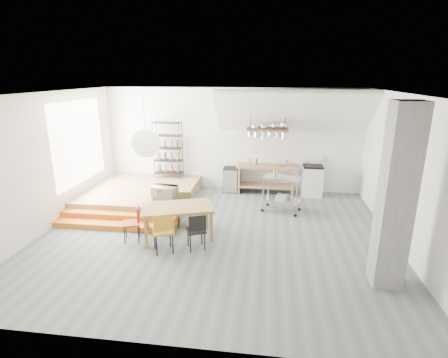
# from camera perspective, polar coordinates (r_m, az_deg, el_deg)

# --- Properties ---
(floor) EXTENTS (8.00, 8.00, 0.00)m
(floor) POSITION_cam_1_polar(r_m,az_deg,el_deg) (8.21, -1.46, -9.11)
(floor) COLOR slate
(floor) RESTS_ON ground
(wall_back) EXTENTS (8.00, 0.04, 3.20)m
(wall_back) POSITION_cam_1_polar(r_m,az_deg,el_deg) (11.04, 1.33, 6.39)
(wall_back) COLOR silver
(wall_back) RESTS_ON ground
(wall_left) EXTENTS (0.04, 7.00, 3.20)m
(wall_left) POSITION_cam_1_polar(r_m,az_deg,el_deg) (9.17, -27.10, 2.40)
(wall_left) COLOR silver
(wall_left) RESTS_ON ground
(wall_right) EXTENTS (0.04, 7.00, 3.20)m
(wall_right) POSITION_cam_1_polar(r_m,az_deg,el_deg) (8.07, 27.75, 0.57)
(wall_right) COLOR silver
(wall_right) RESTS_ON ground
(ceiling) EXTENTS (8.00, 7.00, 0.02)m
(ceiling) POSITION_cam_1_polar(r_m,az_deg,el_deg) (7.40, -1.65, 13.78)
(ceiling) COLOR white
(ceiling) RESTS_ON wall_back
(slope_ceiling) EXTENTS (4.40, 1.44, 1.32)m
(slope_ceiling) POSITION_cam_1_polar(r_m,az_deg,el_deg) (10.27, 11.20, 10.66)
(slope_ceiling) COLOR white
(slope_ceiling) RESTS_ON wall_back
(window_pane) EXTENTS (0.02, 2.50, 2.20)m
(window_pane) POSITION_cam_1_polar(r_m,az_deg,el_deg) (10.35, -22.56, 5.55)
(window_pane) COLOR white
(window_pane) RESTS_ON wall_left
(platform) EXTENTS (3.00, 3.00, 0.40)m
(platform) POSITION_cam_1_polar(r_m,az_deg,el_deg) (10.56, -13.27, -2.41)
(platform) COLOR #936B49
(platform) RESTS_ON ground
(step_lower) EXTENTS (3.00, 0.35, 0.13)m
(step_lower) POSITION_cam_1_polar(r_m,az_deg,el_deg) (8.94, -17.59, -7.25)
(step_lower) COLOR orange
(step_lower) RESTS_ON ground
(step_upper) EXTENTS (3.00, 0.35, 0.27)m
(step_upper) POSITION_cam_1_polar(r_m,az_deg,el_deg) (9.20, -16.72, -6.02)
(step_upper) COLOR orange
(step_upper) RESTS_ON ground
(concrete_column) EXTENTS (0.50, 0.50, 3.20)m
(concrete_column) POSITION_cam_1_polar(r_m,az_deg,el_deg) (6.48, 26.27, -2.84)
(concrete_column) COLOR slate
(concrete_column) RESTS_ON ground
(kitchen_counter) EXTENTS (1.80, 0.60, 0.91)m
(kitchen_counter) POSITION_cam_1_polar(r_m,az_deg,el_deg) (10.86, 6.87, 0.82)
(kitchen_counter) COLOR #936B49
(kitchen_counter) RESTS_ON ground
(stove) EXTENTS (0.60, 0.60, 1.18)m
(stove) POSITION_cam_1_polar(r_m,az_deg,el_deg) (10.98, 14.16, -0.18)
(stove) COLOR white
(stove) RESTS_ON ground
(pot_rack) EXTENTS (1.20, 0.50, 1.43)m
(pot_rack) POSITION_cam_1_polar(r_m,az_deg,el_deg) (10.35, 7.26, 7.68)
(pot_rack) COLOR #3D2918
(pot_rack) RESTS_ON ceiling
(wire_shelving) EXTENTS (0.88, 0.38, 1.80)m
(wire_shelving) POSITION_cam_1_polar(r_m,az_deg,el_deg) (11.20, -9.12, 4.91)
(wire_shelving) COLOR black
(wire_shelving) RESTS_ON platform
(microwave_shelf) EXTENTS (0.60, 0.40, 0.16)m
(microwave_shelf) POSITION_cam_1_polar(r_m,az_deg,el_deg) (8.98, -9.61, -3.26)
(microwave_shelf) COLOR #936B49
(microwave_shelf) RESTS_ON platform
(paper_lantern) EXTENTS (0.60, 0.60, 0.60)m
(paper_lantern) POSITION_cam_1_polar(r_m,az_deg,el_deg) (7.50, -12.64, 5.73)
(paper_lantern) COLOR white
(paper_lantern) RESTS_ON ceiling
(dining_table) EXTENTS (1.76, 1.32, 0.74)m
(dining_table) POSITION_cam_1_polar(r_m,az_deg,el_deg) (7.93, -7.59, -5.00)
(dining_table) COLOR brown
(dining_table) RESTS_ON ground
(chair_mustard) EXTENTS (0.55, 0.55, 0.91)m
(chair_mustard) POSITION_cam_1_polar(r_m,az_deg,el_deg) (7.32, -9.88, -8.07)
(chair_mustard) COLOR #B4871E
(chair_mustard) RESTS_ON ground
(chair_black) EXTENTS (0.50, 0.50, 0.83)m
(chair_black) POSITION_cam_1_polar(r_m,az_deg,el_deg) (7.37, -4.50, -8.07)
(chair_black) COLOR black
(chair_black) RESTS_ON ground
(chair_olive) EXTENTS (0.44, 0.44, 0.80)m
(chair_olive) POSITION_cam_1_polar(r_m,az_deg,el_deg) (8.66, -6.46, -4.35)
(chair_olive) COLOR #4F592A
(chair_olive) RESTS_ON ground
(chair_red) EXTENTS (0.46, 0.46, 0.81)m
(chair_red) POSITION_cam_1_polar(r_m,az_deg,el_deg) (8.02, -14.46, -6.55)
(chair_red) COLOR #A52C17
(chair_red) RESTS_ON ground
(rolling_cart) EXTENTS (1.09, 0.80, 0.97)m
(rolling_cart) POSITION_cam_1_polar(r_m,az_deg,el_deg) (9.47, 9.43, -1.68)
(rolling_cart) COLOR silver
(rolling_cart) RESTS_ON ground
(mini_fridge) EXTENTS (0.46, 0.46, 0.77)m
(mini_fridge) POSITION_cam_1_polar(r_m,az_deg,el_deg) (11.04, 1.11, -0.09)
(mini_fridge) COLOR black
(mini_fridge) RESTS_ON ground
(microwave) EXTENTS (0.65, 0.48, 0.33)m
(microwave) POSITION_cam_1_polar(r_m,az_deg,el_deg) (8.92, -9.66, -2.15)
(microwave) COLOR beige
(microwave) RESTS_ON microwave_shelf
(bowl) EXTENTS (0.24, 0.24, 0.05)m
(bowl) POSITION_cam_1_polar(r_m,az_deg,el_deg) (10.74, 9.16, 2.25)
(bowl) COLOR silver
(bowl) RESTS_ON kitchen_counter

